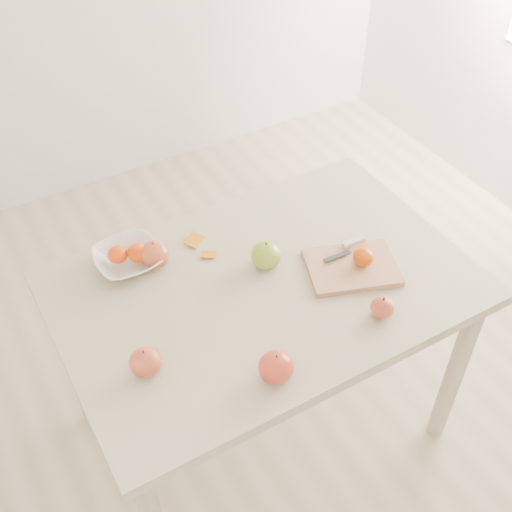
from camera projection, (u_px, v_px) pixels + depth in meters
ground at (263, 423)px, 2.39m from camera, size 3.50×3.50×0.00m
table at (264, 306)px, 1.94m from camera, size 1.20×0.80×0.75m
cutting_board at (352, 267)px, 1.91m from camera, size 0.31×0.27×0.02m
board_tangerine at (363, 257)px, 1.89m from camera, size 0.06×0.06×0.05m
fruit_bowl at (128, 259)px, 1.92m from camera, size 0.20×0.20×0.05m
bowl_tangerine_near at (118, 254)px, 1.90m from camera, size 0.06×0.06×0.05m
bowl_tangerine_far at (138, 253)px, 1.90m from camera, size 0.06×0.06×0.06m
orange_peel_a at (194, 241)px, 2.01m from camera, size 0.07×0.07×0.01m
orange_peel_b at (208, 255)px, 1.96m from camera, size 0.06×0.05×0.01m
paring_knife at (351, 244)px, 1.96m from camera, size 0.17×0.05×0.01m
apple_green at (266, 255)px, 1.90m from camera, size 0.09×0.09×0.08m
apple_red_b at (145, 362)px, 1.62m from camera, size 0.08×0.08×0.08m
apple_red_e at (382, 307)px, 1.77m from camera, size 0.07×0.07×0.06m
apple_red_c at (276, 367)px, 1.61m from camera, size 0.09×0.09×0.08m
apple_red_a at (155, 254)px, 1.91m from camera, size 0.09×0.09×0.08m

